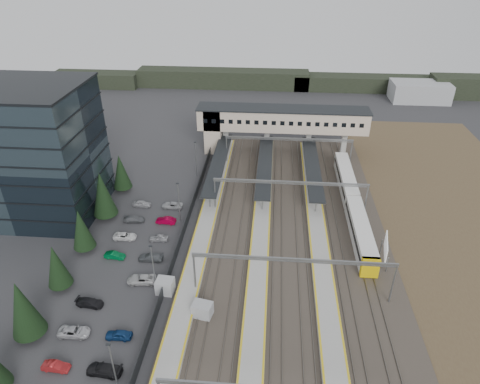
# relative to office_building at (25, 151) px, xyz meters

# --- Properties ---
(ground) EXTENTS (220.00, 220.00, 0.00)m
(ground) POSITION_rel_office_building_xyz_m (36.00, -12.00, -12.19)
(ground) COLOR #2B2B2D
(ground) RESTS_ON ground
(office_building) EXTENTS (24.30, 18.30, 24.30)m
(office_building) POSITION_rel_office_building_xyz_m (0.00, 0.00, 0.00)
(office_building) COLOR #34454E
(office_building) RESTS_ON ground
(conifer_row) EXTENTS (4.42, 49.82, 9.50)m
(conifer_row) POSITION_rel_office_building_xyz_m (14.00, -15.86, -7.36)
(conifer_row) COLOR black
(conifer_row) RESTS_ON ground
(car_park) EXTENTS (10.41, 44.47, 1.28)m
(car_park) POSITION_rel_office_building_xyz_m (22.84, -19.37, -11.60)
(car_park) COLOR silver
(car_park) RESTS_ON ground
(lampposts) EXTENTS (0.50, 53.25, 8.07)m
(lampposts) POSITION_rel_office_building_xyz_m (28.00, -10.75, -7.86)
(lampposts) COLOR slate
(lampposts) RESTS_ON ground
(fence) EXTENTS (0.08, 90.00, 2.00)m
(fence) POSITION_rel_office_building_xyz_m (29.50, -7.00, -11.19)
(fence) COLOR #26282B
(fence) RESTS_ON ground
(relay_cabin_near) EXTENTS (3.01, 2.46, 2.22)m
(relay_cabin_near) POSITION_rel_office_building_xyz_m (35.79, -24.72, -11.08)
(relay_cabin_near) COLOR #999B9E
(relay_cabin_near) RESTS_ON ground
(relay_cabin_far) EXTENTS (2.67, 2.29, 2.30)m
(relay_cabin_far) POSITION_rel_office_building_xyz_m (29.58, -20.50, -11.04)
(relay_cabin_far) COLOR #999B9E
(relay_cabin_far) RESTS_ON ground
(rail_corridor) EXTENTS (34.00, 90.00, 0.92)m
(rail_corridor) POSITION_rel_office_building_xyz_m (45.34, -7.00, -11.90)
(rail_corridor) COLOR #352F28
(rail_corridor) RESTS_ON ground
(canopies) EXTENTS (23.10, 30.00, 3.28)m
(canopies) POSITION_rel_office_building_xyz_m (43.00, 15.00, -8.27)
(canopies) COLOR black
(canopies) RESTS_ON ground
(footbridge) EXTENTS (40.40, 6.40, 11.20)m
(footbridge) POSITION_rel_office_building_xyz_m (43.70, 30.00, -4.26)
(footbridge) COLOR beige
(footbridge) RESTS_ON ground
(gantries) EXTENTS (28.40, 62.28, 7.17)m
(gantries) POSITION_rel_office_building_xyz_m (48.00, -9.00, -6.20)
(gantries) COLOR slate
(gantries) RESTS_ON ground
(train) EXTENTS (2.73, 37.98, 3.44)m
(train) POSITION_rel_office_building_xyz_m (60.00, 3.57, -10.23)
(train) COLOR silver
(train) RESTS_ON ground
(billboard) EXTENTS (1.18, 5.47, 4.62)m
(billboard) POSITION_rel_office_building_xyz_m (62.93, -11.15, -9.12)
(billboard) COLOR slate
(billboard) RESTS_ON ground
(treeline_far) EXTENTS (170.00, 19.00, 7.00)m
(treeline_far) POSITION_rel_office_building_xyz_m (59.81, 80.28, -9.24)
(treeline_far) COLOR black
(treeline_far) RESTS_ON ground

